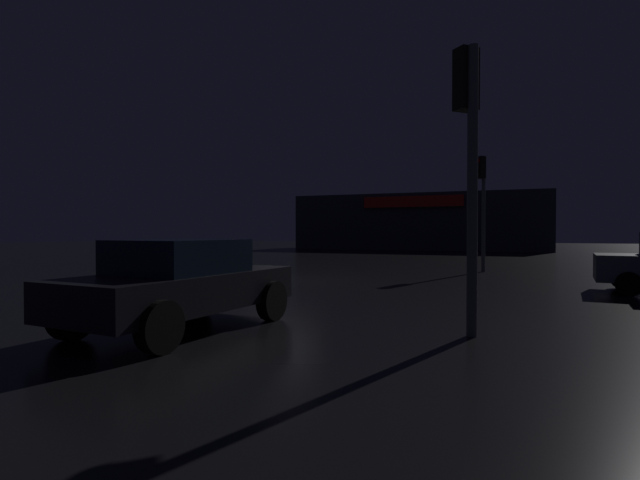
{
  "coord_description": "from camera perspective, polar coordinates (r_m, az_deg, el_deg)",
  "views": [
    {
      "loc": [
        7.34,
        -13.96,
        1.6
      ],
      "look_at": [
        0.48,
        2.55,
        1.28
      ],
      "focal_mm": 27.31,
      "sensor_mm": 36.0,
      "label": 1
    }
  ],
  "objects": [
    {
      "name": "ground_plane",
      "position": [
        15.85,
        -5.16,
        -4.78
      ],
      "size": [
        120.0,
        120.0,
        0.0
      ],
      "primitive_type": "plane",
      "color": "black"
    },
    {
      "name": "car_near",
      "position": [
        8.25,
        -15.98,
        -4.83
      ],
      "size": [
        2.22,
        4.21,
        1.47
      ],
      "color": "black",
      "rests_on": "ground"
    },
    {
      "name": "traffic_signal_main",
      "position": [
        7.93,
        16.99,
        11.46
      ],
      "size": [
        0.42,
        0.42,
        4.41
      ],
      "color": "#595B60",
      "rests_on": "ground"
    },
    {
      "name": "store_building",
      "position": [
        44.85,
        11.76,
        2.04
      ],
      "size": [
        21.53,
        7.74,
        4.84
      ],
      "color": "#33383D",
      "rests_on": "ground"
    },
    {
      "name": "traffic_signal_opposite",
      "position": [
        20.3,
        18.41,
        5.49
      ],
      "size": [
        0.42,
        0.42,
        4.55
      ],
      "color": "#595B60",
      "rests_on": "ground"
    }
  ]
}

